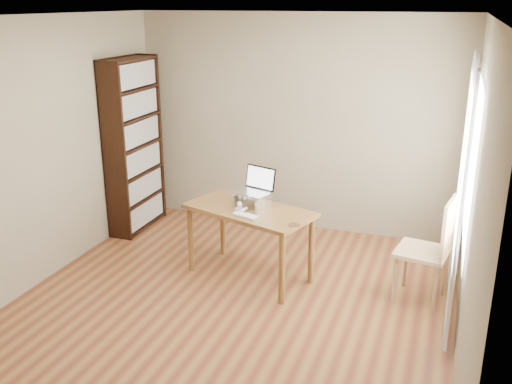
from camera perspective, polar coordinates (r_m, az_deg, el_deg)
name	(u,v)px	position (r m, az deg, el deg)	size (l,w,h in m)	color
room	(229,175)	(4.87, -2.75, 1.67)	(4.04, 4.54, 2.64)	maroon
bookshelf	(134,145)	(7.08, -12.10, 4.58)	(0.30, 0.90, 2.10)	black
curtains	(462,186)	(5.33, 19.86, 0.58)	(0.03, 1.90, 2.25)	silver
desk	(249,219)	(5.72, -0.66, -2.68)	(1.41, 0.99, 0.75)	brown
laptop_stand	(252,198)	(5.72, -0.39, -0.61)	(0.32, 0.25, 0.13)	silver
laptop	(254,186)	(5.74, -0.19, 0.63)	(0.41, 0.39, 0.25)	silver
keyboard	(245,215)	(5.47, -1.08, -2.36)	(0.29, 0.19, 0.02)	silver
coaster	(294,225)	(5.28, 3.82, -3.30)	(0.11, 0.11, 0.01)	#4E321A
cat	(252,198)	(5.76, -0.45, -0.62)	(0.26, 0.49, 0.16)	#4B453B
chair	(432,246)	(5.54, 17.18, -5.17)	(0.53, 0.53, 1.04)	tan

